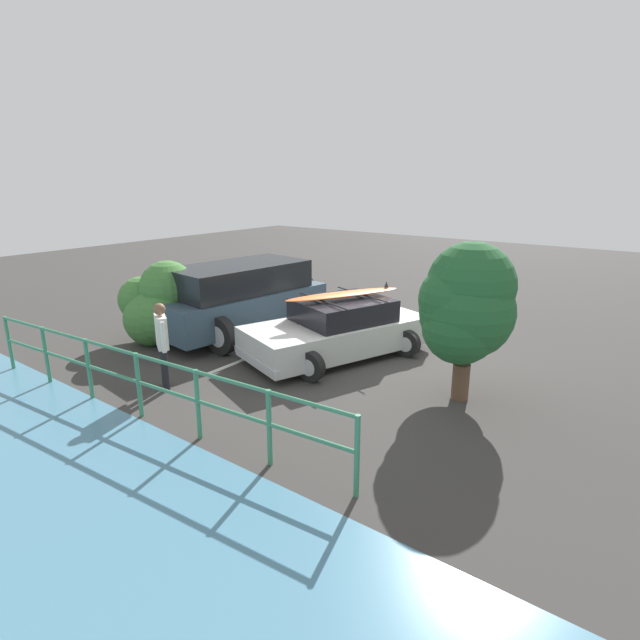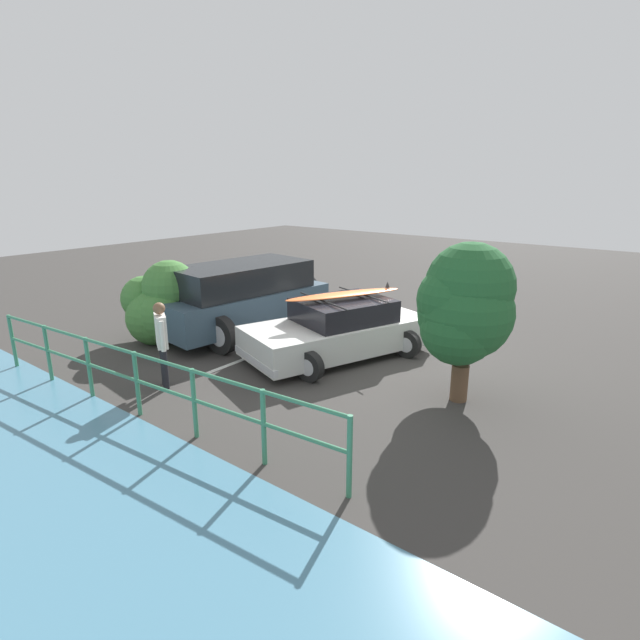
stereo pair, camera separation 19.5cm
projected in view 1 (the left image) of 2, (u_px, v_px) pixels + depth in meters
The scene contains 8 objects.
ground_plane at pixel (369, 360), 10.71m from camera, with size 44.00×44.00×0.02m, color #383533.
parking_stripe at pixel (286, 343), 11.78m from camera, with size 4.82×0.12×0.00m, color silver.
sedan_car at pixel (338, 329), 10.81m from camera, with size 3.11×4.38×1.53m.
suv_car at pixel (240, 297), 12.33m from camera, with size 3.06×4.60×1.74m.
person_bystander at pixel (162, 338), 9.01m from camera, with size 0.55×0.39×1.62m.
railing_fence at pixel (138, 376), 7.98m from camera, with size 8.01×0.68×1.10m.
bush_near_left at pixel (464, 308), 8.35m from camera, with size 1.68×1.80×2.78m.
bush_near_right at pixel (156, 306), 11.62m from camera, with size 1.89×1.64×1.98m.
Camera 1 is at (-5.18, 8.68, 3.78)m, focal length 28.00 mm.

